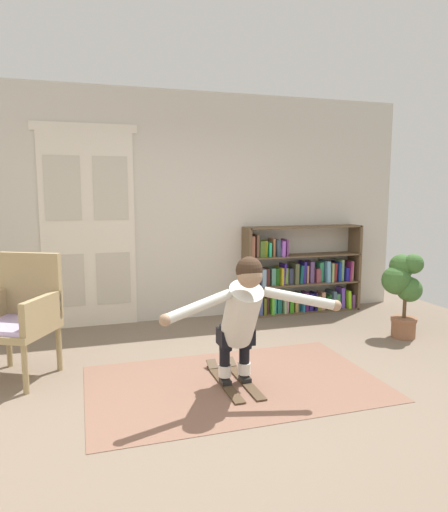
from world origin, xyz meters
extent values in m
plane|color=#736252|center=(0.00, 0.00, 0.00)|extent=(7.20, 7.20, 0.00)
cube|color=beige|center=(0.00, 2.60, 1.45)|extent=(6.00, 0.10, 2.90)
cube|color=silver|center=(-1.53, 2.54, 1.18)|extent=(0.55, 0.04, 2.35)
cube|color=beige|center=(-1.53, 2.52, 1.69)|extent=(0.41, 0.01, 0.76)
cube|color=beige|center=(-1.53, 2.52, 0.59)|extent=(0.41, 0.01, 0.64)
cube|color=silver|center=(-0.98, 2.54, 1.18)|extent=(0.55, 0.04, 2.35)
cube|color=beige|center=(-0.98, 2.52, 1.69)|extent=(0.41, 0.01, 0.76)
cube|color=beige|center=(-0.98, 2.52, 0.59)|extent=(0.41, 0.01, 0.64)
cube|color=silver|center=(-1.25, 2.54, 2.40)|extent=(1.22, 0.04, 0.10)
cube|color=brown|center=(-0.12, 0.36, 0.00)|extent=(2.50, 1.55, 0.01)
cube|color=brown|center=(0.73, 2.39, 0.59)|extent=(0.04, 0.30, 1.19)
cube|color=brown|center=(2.36, 2.39, 0.59)|extent=(0.04, 0.30, 1.19)
cube|color=brown|center=(1.54, 2.39, 0.01)|extent=(1.63, 0.30, 0.02)
cube|color=brown|center=(1.54, 2.39, 0.40)|extent=(1.63, 0.30, 0.02)
cube|color=brown|center=(1.54, 2.39, 0.79)|extent=(1.63, 0.30, 0.02)
cube|color=brown|center=(1.54, 2.39, 1.18)|extent=(1.63, 0.30, 0.02)
cube|color=#82318D|center=(0.77, 2.41, 0.17)|extent=(0.05, 0.20, 0.30)
cube|color=navy|center=(0.83, 2.41, 0.14)|extent=(0.04, 0.23, 0.24)
cube|color=#4C5B97|center=(0.90, 2.39, 0.13)|extent=(0.05, 0.21, 0.22)
cube|color=#60651F|center=(0.96, 2.37, 0.13)|extent=(0.04, 0.20, 0.23)
cube|color=#512D2B|center=(1.02, 2.41, 0.16)|extent=(0.03, 0.17, 0.28)
cube|color=#5DBE2E|center=(1.07, 2.37, 0.15)|extent=(0.03, 0.21, 0.26)
cube|color=#43B4BC|center=(1.11, 2.39, 0.16)|extent=(0.03, 0.16, 0.27)
cube|color=#1E6A5F|center=(1.18, 2.38, 0.16)|extent=(0.06, 0.14, 0.29)
cube|color=#94BD7A|center=(1.25, 2.38, 0.13)|extent=(0.03, 0.22, 0.22)
cube|color=#BC7A98|center=(1.29, 2.38, 0.11)|extent=(0.05, 0.16, 0.19)
cube|color=#3A981E|center=(1.35, 2.39, 0.14)|extent=(0.05, 0.20, 0.25)
cube|color=#AC8640|center=(1.43, 2.41, 0.12)|extent=(0.05, 0.21, 0.19)
cube|color=#2C615E|center=(1.48, 2.41, 0.15)|extent=(0.05, 0.16, 0.26)
cube|color=teal|center=(1.52, 2.37, 0.11)|extent=(0.03, 0.22, 0.19)
cube|color=#4C1D5E|center=(1.58, 2.37, 0.15)|extent=(0.04, 0.17, 0.26)
cube|color=navy|center=(1.66, 2.38, 0.14)|extent=(0.07, 0.15, 0.24)
cube|color=#1F1953|center=(1.72, 2.38, 0.14)|extent=(0.03, 0.19, 0.25)
cube|color=olive|center=(1.77, 2.40, 0.12)|extent=(0.06, 0.23, 0.20)
cube|color=tan|center=(1.83, 2.38, 0.14)|extent=(0.06, 0.17, 0.25)
cube|color=#125517|center=(1.91, 2.40, 0.11)|extent=(0.04, 0.23, 0.19)
cube|color=#3E693B|center=(1.96, 2.40, 0.12)|extent=(0.04, 0.14, 0.21)
cube|color=slate|center=(2.01, 2.41, 0.14)|extent=(0.05, 0.24, 0.25)
cube|color=#438450|center=(2.07, 2.38, 0.12)|extent=(0.07, 0.16, 0.21)
cube|color=#6F47BD|center=(2.15, 2.38, 0.17)|extent=(0.06, 0.16, 0.29)
cube|color=#88D421|center=(2.23, 2.38, 0.14)|extent=(0.06, 0.24, 0.25)
cube|color=#623861|center=(2.30, 2.38, 0.11)|extent=(0.05, 0.24, 0.19)
cube|color=#7C6C4D|center=(0.78, 2.40, 0.52)|extent=(0.05, 0.18, 0.23)
cube|color=#521453|center=(0.85, 2.38, 0.51)|extent=(0.06, 0.16, 0.20)
cube|color=#769AB7|center=(0.93, 2.37, 0.53)|extent=(0.05, 0.24, 0.23)
cube|color=#4D2522|center=(1.00, 2.40, 0.52)|extent=(0.06, 0.18, 0.23)
cube|color=#4E8A76|center=(1.08, 2.40, 0.52)|extent=(0.06, 0.20, 0.23)
cube|color=#1F5C19|center=(1.15, 2.40, 0.52)|extent=(0.05, 0.18, 0.22)
cube|color=#AF971D|center=(1.20, 2.38, 0.53)|extent=(0.03, 0.22, 0.23)
cube|color=#30198B|center=(1.23, 2.38, 0.55)|extent=(0.05, 0.19, 0.29)
cube|color=#94C84F|center=(1.29, 2.41, 0.52)|extent=(0.05, 0.15, 0.22)
cube|color=#323850|center=(1.34, 2.39, 0.52)|extent=(0.06, 0.16, 0.21)
cube|color=#4C5436|center=(1.42, 2.38, 0.55)|extent=(0.06, 0.21, 0.28)
cube|color=#144B52|center=(1.49, 2.37, 0.53)|extent=(0.06, 0.16, 0.25)
cube|color=navy|center=(1.54, 2.39, 0.56)|extent=(0.06, 0.20, 0.30)
cube|color=#A77761|center=(1.59, 2.40, 0.53)|extent=(0.03, 0.17, 0.24)
cube|color=#63487E|center=(1.66, 2.41, 0.56)|extent=(0.06, 0.18, 0.30)
cube|color=brown|center=(1.74, 2.37, 0.51)|extent=(0.06, 0.18, 0.20)
cube|color=#339061|center=(1.81, 2.39, 0.55)|extent=(0.05, 0.14, 0.28)
cube|color=#659FCB|center=(1.89, 2.38, 0.56)|extent=(0.06, 0.23, 0.30)
cube|color=#88A366|center=(1.95, 2.38, 0.54)|extent=(0.03, 0.24, 0.27)
cube|color=maroon|center=(2.01, 2.38, 0.54)|extent=(0.06, 0.17, 0.26)
cube|color=navy|center=(2.07, 2.38, 0.55)|extent=(0.04, 0.24, 0.27)
cube|color=#83BE74|center=(2.13, 2.40, 0.56)|extent=(0.05, 0.17, 0.30)
cube|color=#242196|center=(2.19, 2.37, 0.50)|extent=(0.05, 0.19, 0.19)
cube|color=#842657|center=(2.24, 2.37, 0.55)|extent=(0.04, 0.23, 0.27)
cube|color=#A97263|center=(2.27, 2.37, 0.55)|extent=(0.03, 0.17, 0.28)
cube|color=#995D4A|center=(0.78, 2.38, 0.94)|extent=(0.06, 0.21, 0.28)
cube|color=brown|center=(0.85, 2.38, 0.95)|extent=(0.04, 0.20, 0.30)
cube|color=#466426|center=(0.91, 2.39, 0.91)|extent=(0.06, 0.21, 0.21)
cube|color=olive|center=(0.97, 2.40, 0.90)|extent=(0.05, 0.15, 0.21)
cube|color=#2CC489|center=(1.04, 2.40, 0.89)|extent=(0.03, 0.18, 0.18)
cube|color=#B36F48|center=(1.10, 2.40, 0.92)|extent=(0.03, 0.16, 0.24)
cube|color=#374659|center=(1.15, 2.41, 0.91)|extent=(0.06, 0.23, 0.22)
cube|color=#9652C6|center=(1.21, 2.37, 0.90)|extent=(0.05, 0.22, 0.21)
cube|color=#6C3076|center=(1.27, 2.38, 0.91)|extent=(0.03, 0.21, 0.22)
cylinder|color=#9F895F|center=(-1.83, 0.67, 0.21)|extent=(0.07, 0.07, 0.42)
cylinder|color=#9F895F|center=(-2.04, 1.37, 0.21)|extent=(0.07, 0.07, 0.42)
cylinder|color=#9F895F|center=(-1.58, 1.13, 0.21)|extent=(0.07, 0.07, 0.42)
cube|color=#9F895F|center=(-1.93, 1.02, 0.45)|extent=(0.81, 0.81, 0.06)
cube|color=#C0ABE4|center=(-1.93, 1.02, 0.50)|extent=(0.73, 0.73, 0.04)
cube|color=#9F895F|center=(-1.80, 1.26, 0.80)|extent=(0.56, 0.34, 0.60)
cube|color=#9F895F|center=(-1.69, 0.90, 0.62)|extent=(0.32, 0.52, 0.28)
cylinder|color=brown|center=(2.13, 1.01, 0.12)|extent=(0.27, 0.27, 0.23)
cylinder|color=brown|center=(2.13, 1.01, 0.21)|extent=(0.29, 0.29, 0.04)
cylinder|color=#4C3823|center=(2.13, 1.01, 0.41)|extent=(0.04, 0.04, 0.36)
sphere|color=#39642D|center=(2.08, 1.10, 0.65)|extent=(0.33, 0.33, 0.33)
sphere|color=#39642D|center=(2.20, 1.03, 0.55)|extent=(0.28, 0.28, 0.28)
sphere|color=#39642D|center=(2.23, 1.02, 0.84)|extent=(0.23, 0.23, 0.23)
sphere|color=#39642D|center=(2.16, 1.13, 0.80)|extent=(0.28, 0.28, 0.28)
cube|color=#4C3826|center=(-0.21, 0.36, 0.01)|extent=(0.10, 0.82, 0.01)
cube|color=#4C3826|center=(-0.21, 0.74, 0.05)|extent=(0.09, 0.11, 0.06)
cube|color=black|center=(-0.21, 0.34, 0.04)|extent=(0.08, 0.12, 0.04)
cube|color=#4C3826|center=(-0.03, 0.36, 0.01)|extent=(0.10, 0.82, 0.01)
cube|color=#4C3826|center=(-0.03, 0.74, 0.05)|extent=(0.09, 0.11, 0.06)
cube|color=black|center=(-0.03, 0.34, 0.04)|extent=(0.08, 0.12, 0.04)
cylinder|color=white|center=(-0.21, 0.36, 0.13)|extent=(0.11, 0.11, 0.10)
cylinder|color=black|center=(-0.21, 0.36, 0.33)|extent=(0.09, 0.09, 0.30)
cylinder|color=black|center=(-0.21, 0.33, 0.43)|extent=(0.11, 0.11, 0.22)
cylinder|color=white|center=(-0.03, 0.36, 0.13)|extent=(0.11, 0.11, 0.10)
cylinder|color=black|center=(-0.03, 0.36, 0.33)|extent=(0.09, 0.09, 0.30)
cylinder|color=black|center=(-0.03, 0.33, 0.43)|extent=(0.11, 0.11, 0.22)
cube|color=black|center=(-0.12, 0.33, 0.43)|extent=(0.30, 0.18, 0.14)
cylinder|color=beige|center=(-0.12, 0.20, 0.66)|extent=(0.29, 0.50, 0.59)
sphere|color=#9D7B5E|center=(-0.12, 0.01, 1.01)|extent=(0.20, 0.20, 0.20)
sphere|color=#382619|center=(-0.12, 0.02, 1.05)|extent=(0.21, 0.21, 0.21)
cylinder|color=beige|center=(-0.53, -0.03, 0.81)|extent=(0.58, 0.28, 0.19)
sphere|color=#9D7B5E|center=(-0.80, -0.13, 0.76)|extent=(0.09, 0.09, 0.09)
cylinder|color=beige|center=(0.30, -0.02, 0.81)|extent=(0.58, 0.27, 0.19)
sphere|color=#9D7B5E|center=(0.57, -0.11, 0.76)|extent=(0.09, 0.09, 0.09)
camera|label=1|loc=(-1.35, -3.29, 1.66)|focal=32.63mm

